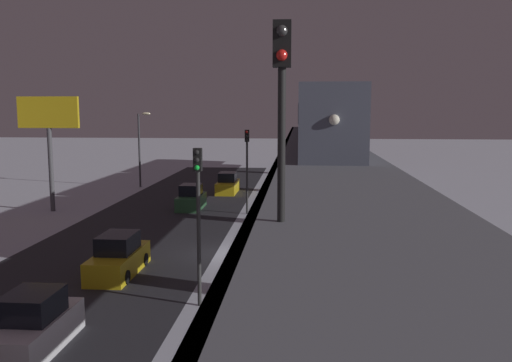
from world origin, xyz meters
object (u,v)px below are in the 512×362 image
(sedan_yellow, at_px, (118,258))
(sedan_green, at_px, (191,199))
(commercial_billboard, at_px, (49,124))
(sedan_yellow_2, at_px, (228,184))
(traffic_light_near, at_px, (198,204))
(sedan_white, at_px, (33,327))
(rail_signal, at_px, (282,87))
(traffic_light_mid, at_px, (247,159))
(subway_train, at_px, (316,115))

(sedan_yellow, height_order, sedan_green, same)
(sedan_green, distance_m, commercial_billboard, 12.36)
(sedan_yellow_2, bearing_deg, traffic_light_near, -84.43)
(sedan_yellow_2, height_order, sedan_white, same)
(rail_signal, height_order, traffic_light_mid, rail_signal)
(subway_train, relative_size, traffic_light_near, 8.67)
(traffic_light_mid, bearing_deg, sedan_yellow, 73.18)
(subway_train, bearing_deg, sedan_yellow_2, -5.25)
(rail_signal, height_order, sedan_white, rail_signal)
(subway_train, relative_size, traffic_light_mid, 8.67)
(sedan_yellow, height_order, sedan_white, same)
(sedan_green, relative_size, commercial_billboard, 0.45)
(traffic_light_mid, height_order, commercial_billboard, commercial_billboard)
(rail_signal, relative_size, traffic_light_near, 0.62)
(sedan_yellow_2, distance_m, traffic_light_near, 30.07)
(rail_signal, xyz_separation_m, sedan_yellow, (8.33, -13.76, -7.56))
(sedan_yellow, bearing_deg, traffic_light_near, -39.61)
(subway_train, distance_m, sedan_green, 14.32)
(sedan_yellow, distance_m, sedan_white, 8.32)
(subway_train, xyz_separation_m, sedan_yellow, (10.06, 25.08, -6.61))
(sedan_white, height_order, traffic_light_near, traffic_light_near)
(sedan_green, height_order, commercial_billboard, commercial_billboard)
(traffic_light_near, bearing_deg, subway_train, -100.48)
(traffic_light_near, xyz_separation_m, traffic_light_mid, (0.00, -19.44, 0.00))
(rail_signal, bearing_deg, sedan_white, -33.12)
(subway_train, bearing_deg, sedan_green, 37.66)
(sedan_green, bearing_deg, rail_signal, -75.00)
(sedan_white, relative_size, sedan_green, 1.00)
(subway_train, xyz_separation_m, commercial_billboard, (20.68, 9.67, -0.57))
(sedan_yellow_2, height_order, sedan_green, same)
(rail_signal, relative_size, sedan_white, 0.99)
(traffic_light_near, bearing_deg, sedan_white, 43.34)
(subway_train, distance_m, sedan_yellow, 27.82)
(subway_train, relative_size, commercial_billboard, 6.23)
(rail_signal, bearing_deg, sedan_green, -75.00)
(sedan_yellow_2, height_order, commercial_billboard, commercial_billboard)
(subway_train, xyz_separation_m, sedan_green, (10.06, 7.76, -6.60))
(sedan_white, distance_m, commercial_billboard, 26.70)
(subway_train, xyz_separation_m, traffic_light_near, (5.36, 28.97, -3.20))
(rail_signal, height_order, traffic_light_near, rail_signal)
(sedan_yellow_2, relative_size, traffic_light_near, 0.71)
(sedan_yellow, relative_size, traffic_light_near, 0.74)
(sedan_yellow, bearing_deg, sedan_yellow_2, 86.02)
(subway_train, distance_m, traffic_light_mid, 11.40)
(sedan_yellow_2, bearing_deg, sedan_green, -101.93)
(traffic_light_near, xyz_separation_m, commercial_billboard, (15.32, -19.31, 2.63))
(sedan_yellow, xyz_separation_m, traffic_light_mid, (-4.70, -15.55, 3.41))
(subway_train, height_order, traffic_light_near, subway_train)
(rail_signal, relative_size, traffic_light_mid, 0.62)
(traffic_light_near, distance_m, traffic_light_mid, 19.44)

